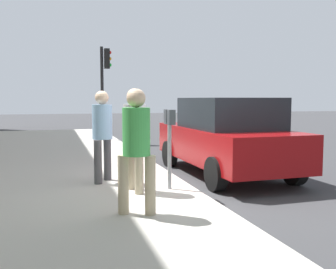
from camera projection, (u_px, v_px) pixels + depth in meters
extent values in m
plane|color=#38383A|center=(189.00, 192.00, 7.26)|extent=(80.00, 80.00, 0.00)
cube|color=#B7B2A8|center=(19.00, 200.00, 6.40)|extent=(28.00, 6.00, 0.15)
cylinder|color=gray|center=(170.00, 157.00, 6.81)|extent=(0.07, 0.07, 1.15)
cube|color=#383D42|center=(171.00, 117.00, 6.65)|extent=(0.16, 0.11, 0.26)
cube|color=#383D42|center=(168.00, 117.00, 6.84)|extent=(0.16, 0.11, 0.26)
cube|color=#268C33|center=(174.00, 116.00, 6.66)|extent=(0.10, 0.01, 0.10)
cube|color=#268C33|center=(171.00, 116.00, 6.85)|extent=(0.10, 0.01, 0.10)
cylinder|color=tan|center=(131.00, 166.00, 6.81)|extent=(0.15, 0.15, 0.84)
cylinder|color=tan|center=(139.00, 169.00, 6.46)|extent=(0.15, 0.15, 0.84)
cylinder|color=silver|center=(135.00, 124.00, 6.56)|extent=(0.39, 0.39, 0.67)
sphere|color=beige|center=(134.00, 96.00, 6.52)|extent=(0.26, 0.26, 0.26)
cylinder|color=tan|center=(123.00, 185.00, 5.33)|extent=(0.15, 0.15, 0.82)
cylinder|color=tan|center=(150.00, 185.00, 5.30)|extent=(0.15, 0.15, 0.82)
cylinder|color=green|center=(136.00, 132.00, 5.25)|extent=(0.38, 0.38, 0.65)
sphere|color=beige|center=(136.00, 98.00, 5.20)|extent=(0.26, 0.26, 0.26)
cylinder|color=#47474C|center=(107.00, 159.00, 7.58)|extent=(0.15, 0.15, 0.83)
cylinder|color=#47474C|center=(98.00, 162.00, 7.22)|extent=(0.15, 0.15, 0.83)
cylinder|color=#8CB7E0|center=(102.00, 122.00, 7.34)|extent=(0.38, 0.38, 0.66)
sphere|color=beige|center=(102.00, 98.00, 7.29)|extent=(0.26, 0.26, 0.26)
cube|color=maroon|center=(225.00, 144.00, 8.87)|extent=(4.43, 1.92, 0.76)
cube|color=black|center=(229.00, 113.00, 8.61)|extent=(2.23, 1.73, 0.68)
cylinder|color=black|center=(170.00, 154.00, 10.00)|extent=(0.66, 0.23, 0.66)
cylinder|color=black|center=(230.00, 151.00, 10.53)|extent=(0.66, 0.23, 0.66)
cylinder|color=black|center=(216.00, 174.00, 7.29)|extent=(0.66, 0.23, 0.66)
cylinder|color=black|center=(295.00, 169.00, 7.81)|extent=(0.66, 0.23, 0.66)
cylinder|color=black|center=(102.00, 94.00, 14.98)|extent=(0.12, 0.12, 3.60)
cube|color=black|center=(107.00, 59.00, 14.91)|extent=(0.24, 0.20, 0.76)
sphere|color=red|center=(110.00, 52.00, 14.92)|extent=(0.14, 0.14, 0.14)
sphere|color=orange|center=(110.00, 59.00, 14.94)|extent=(0.14, 0.14, 0.14)
sphere|color=green|center=(110.00, 65.00, 14.96)|extent=(0.14, 0.14, 0.14)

